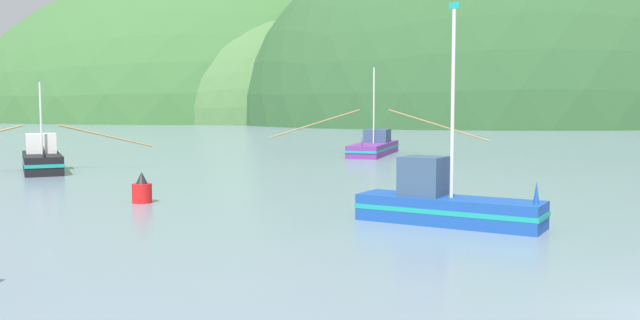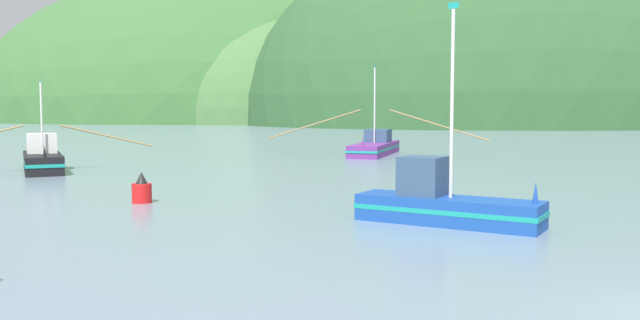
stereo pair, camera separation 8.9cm
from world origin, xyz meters
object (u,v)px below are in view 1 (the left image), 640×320
at_px(fishing_boat_purple, 374,146).
at_px(fishing_boat_black, 42,159).
at_px(channel_buoy, 142,190).
at_px(fishing_boat_blue, 444,203).

bearing_deg(fishing_boat_purple, fishing_boat_black, -40.06).
bearing_deg(fishing_boat_black, channel_buoy, 10.89).
distance_m(fishing_boat_purple, fishing_boat_blue, 33.66).
distance_m(fishing_boat_blue, channel_buoy, 12.69).
xyz_separation_m(fishing_boat_black, channel_buoy, (6.34, -15.71, -0.24)).
distance_m(fishing_boat_purple, fishing_boat_black, 26.60).
distance_m(fishing_boat_blue, fishing_boat_black, 28.59).
distance_m(fishing_boat_black, channel_buoy, 16.95).
bearing_deg(fishing_boat_black, fishing_boat_blue, 24.07).
relative_size(fishing_boat_purple, channel_buoy, 12.70).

